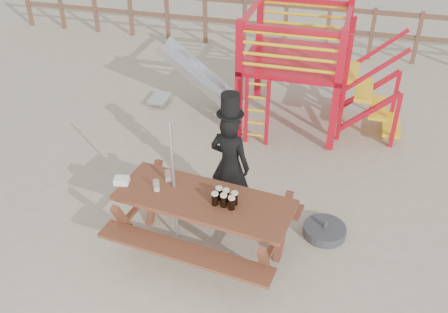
{
  "coord_description": "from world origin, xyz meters",
  "views": [
    {
      "loc": [
        1.17,
        -4.57,
        4.6
      ],
      "look_at": [
        -0.31,
        0.8,
        0.89
      ],
      "focal_mm": 40.0,
      "sensor_mm": 36.0,
      "label": 1
    }
  ],
  "objects": [
    {
      "name": "stout_pints",
      "position": [
        -0.05,
        -0.11,
        0.92
      ],
      "size": [
        0.3,
        0.22,
        0.17
      ],
      "color": "black",
      "rests_on": "picnic_table"
    },
    {
      "name": "picnic_table",
      "position": [
        -0.32,
        -0.07,
        0.53
      ],
      "size": [
        2.33,
        1.74,
        0.84
      ],
      "rotation": [
        0.0,
        0.0,
        -0.12
      ],
      "color": "brown",
      "rests_on": "ground"
    },
    {
      "name": "empty_glasses",
      "position": [
        -0.9,
        0.04,
        0.91
      ],
      "size": [
        0.15,
        0.31,
        0.15
      ],
      "color": "silver",
      "rests_on": "picnic_table"
    },
    {
      "name": "back_fence",
      "position": [
        0.0,
        7.0,
        0.74
      ],
      "size": [
        15.09,
        0.09,
        1.2
      ],
      "color": "brown",
      "rests_on": "ground"
    },
    {
      "name": "man_with_hat",
      "position": [
        -0.22,
        0.76,
        0.83
      ],
      "size": [
        0.64,
        0.49,
        1.85
      ],
      "rotation": [
        0.0,
        0.0,
        2.93
      ],
      "color": "black",
      "rests_on": "ground"
    },
    {
      "name": "playground_fort",
      "position": [
        0.12,
        3.58,
        1.07
      ],
      "size": [
        4.71,
        1.84,
        2.1
      ],
      "color": "red",
      "rests_on": "ground"
    },
    {
      "name": "paper_bag",
      "position": [
        -1.41,
        -0.06,
        0.88
      ],
      "size": [
        0.2,
        0.17,
        0.08
      ],
      "primitive_type": "cube",
      "rotation": [
        0.0,
        0.0,
        0.19
      ],
      "color": "white",
      "rests_on": "picnic_table"
    },
    {
      "name": "ground",
      "position": [
        0.0,
        0.0,
        0.0
      ],
      "size": [
        60.0,
        60.0,
        0.0
      ],
      "primitive_type": "plane",
      "color": "tan",
      "rests_on": "ground"
    },
    {
      "name": "parasol_base",
      "position": [
        1.14,
        0.61,
        0.07
      ],
      "size": [
        0.57,
        0.57,
        0.24
      ],
      "color": "#36363B",
      "rests_on": "ground"
    },
    {
      "name": "metal_pole",
      "position": [
        -0.75,
        0.04,
        0.89
      ],
      "size": [
        0.04,
        0.04,
        1.78
      ],
      "primitive_type": "cylinder",
      "color": "#B2B2B7",
      "rests_on": "ground"
    }
  ]
}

